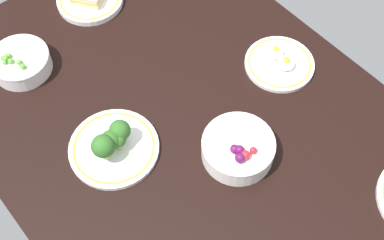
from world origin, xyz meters
TOP-DOWN VIEW (x-y plane):
  - dining_table at (0.00, 0.00)cm, footprint 124.10×84.72cm
  - plate_broccoli at (5.98, 17.39)cm, footprint 19.94×19.94cm
  - bowl_berries at (-12.28, -2.62)cm, footprint 15.93×15.93cm
  - plate_eggs at (-0.68, -27.48)cm, footprint 17.02×17.02cm
  - bowl_peas at (38.91, 21.03)cm, footprint 14.39×14.39cm

SIDE VIEW (x-z plane):
  - dining_table at x=0.00cm, z-range 0.00..4.00cm
  - plate_eggs at x=-0.68cm, z-range 2.88..7.09cm
  - plate_broccoli at x=5.98cm, z-range 2.25..10.71cm
  - bowl_peas at x=38.91cm, z-range 3.66..9.46cm
  - bowl_berries at x=-12.28cm, z-range 3.34..10.37cm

